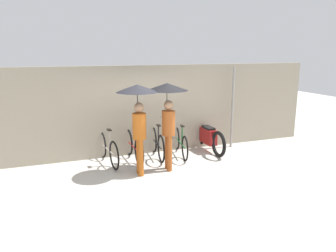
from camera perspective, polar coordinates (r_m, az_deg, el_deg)
ground_plane at (r=7.65m, az=-0.35°, el=-9.32°), size 30.00×30.00×0.00m
back_wall at (r=9.27m, az=-4.95°, el=2.72°), size 10.98×0.12×2.52m
parked_bicycle_0 at (r=8.75m, az=-10.46°, el=-3.94°), size 0.44×1.83×1.00m
parked_bicycle_1 at (r=8.86m, az=-6.01°, el=-3.57°), size 0.44×1.79×0.96m
parked_bicycle_2 at (r=9.10m, az=-1.91°, el=-3.03°), size 0.44×1.70×1.05m
parked_bicycle_3 at (r=9.32m, az=2.19°, el=-2.82°), size 0.50×1.75×1.08m
pedestrian_leading at (r=7.62m, az=-5.24°, el=3.66°), size 0.99×0.99×2.15m
pedestrian_center at (r=7.91m, az=-0.09°, el=4.14°), size 1.01×1.01×2.15m
motorcycle at (r=9.73m, az=7.00°, el=-1.93°), size 0.58×2.00×0.93m
awning_pole at (r=10.07m, az=11.15°, el=3.14°), size 0.07×0.07×2.45m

